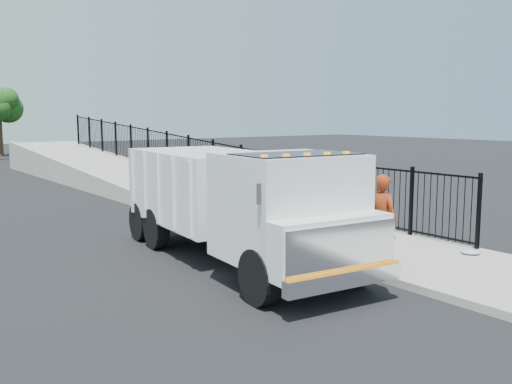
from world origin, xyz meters
TOP-DOWN VIEW (x-y plane):
  - ground at (0.00, 0.00)m, footprint 120.00×120.00m
  - sidewalk at (1.93, -2.00)m, footprint 3.55×12.00m
  - curb at (0.00, -2.00)m, footprint 0.30×12.00m
  - ramp at (2.12, 16.00)m, footprint 3.95×24.06m
  - iron_fence at (3.55, 12.00)m, footprint 0.10×28.00m
  - truck at (-1.61, 0.65)m, footprint 3.18×7.93m
  - worker at (0.54, -1.63)m, footprint 0.54×0.76m
  - debris at (2.97, -2.21)m, footprint 0.44×0.44m

SIDE VIEW (x-z plane):
  - ground at x=0.00m, z-range 0.00..0.00m
  - ramp at x=2.12m, z-range -1.60..1.60m
  - sidewalk at x=1.93m, z-range 0.00..0.12m
  - curb at x=0.00m, z-range 0.00..0.16m
  - debris at x=2.97m, z-range 0.12..0.23m
  - iron_fence at x=3.55m, z-range 0.00..1.80m
  - worker at x=0.54m, z-range 0.12..2.09m
  - truck at x=-1.61m, z-range 0.17..2.82m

